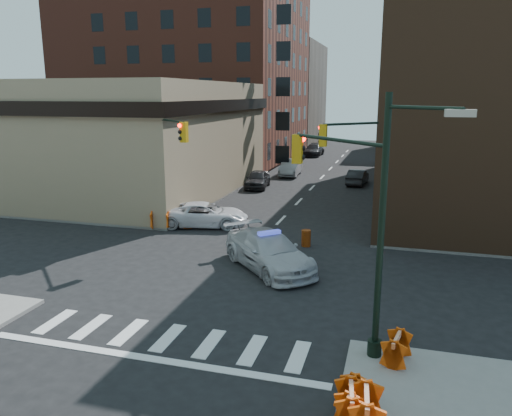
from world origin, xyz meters
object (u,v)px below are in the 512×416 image
Objects in this scene: pickup at (205,215)px; pedestrian_b at (85,204)px; barricade_nw_a at (161,220)px; police_car at (269,251)px; barrel_bank at (188,220)px; parked_car_wnear at (257,179)px; parked_car_enear at (357,177)px; barrel_road at (306,238)px; pedestrian_a at (107,208)px; barricade_se_a at (396,349)px; parked_car_wfar at (291,167)px.

pedestrian_b reaches higher than pickup.
police_car is at bearing -42.57° from barricade_nw_a.
police_car is 8.77m from barrel_bank.
police_car is 9.42m from barricade_nw_a.
pedestrian_b is (-7.62, -14.32, 0.31)m from parked_car_wnear.
parked_car_enear is 24.32m from pedestrian_b.
barricade_nw_a is (-9.11, 0.86, 0.20)m from barrel_road.
pickup is 1.18× the size of parked_car_wnear.
barrel_bank is (-6.64, 5.71, -0.35)m from police_car.
pickup reaches higher than barrel_road.
pedestrian_a is 1.45× the size of barricade_se_a.
barricade_nw_a is at bearing 66.78° from parked_car_enear.
pedestrian_a is at bearing -118.08° from parked_car_wnear.
barricade_nw_a is at bearing -101.16° from parked_car_wfar.
police_car is 3.50× the size of pedestrian_a.
pedestrian_a is at bearing -111.44° from parked_car_wfar.
barrel_road is at bearing 91.81° from parked_car_enear.
parked_car_wfar reaches higher than parked_car_enear.
barricade_nw_a is (-2.28, -1.56, -0.10)m from pickup.
barrel_road is (7.24, -15.88, -0.32)m from parked_car_wnear.
pedestrian_b reaches higher than barrel_road.
police_car reaches higher than barrel_bank.
pedestrian_a is at bearing -14.45° from pedestrian_b.
pedestrian_a is 22.13m from barricade_se_a.
pedestrian_b is (-13.81, 5.59, 0.22)m from police_car.
pickup is 5.95× the size of barrel_road.
parked_car_wnear is at bearing 50.73° from pedestrian_b.
parked_car_enear reaches higher than barrel_road.
parked_car_wnear is at bearing 114.52° from barrel_road.
police_car is at bearing 89.82° from parked_car_enear.
parked_car_enear is 21.61m from barricade_nw_a.
pickup is 1.15m from barrel_bank.
police_car is 6.60× the size of barrel_road.
barrel_road is 0.77× the size of barricade_se_a.
barricade_se_a is (4.84, -11.40, 0.14)m from barrel_road.
parked_car_wfar reaches higher than pickup.
parked_car_wnear is 3.43× the size of barricade_nw_a.
pedestrian_a reaches higher than parked_car_wnear.
barricade_nw_a reaches higher than barrel_road.
police_car reaches higher than pickup.
pedestrian_a reaches higher than parked_car_enear.
pedestrian_a is 5.49m from barrel_bank.
barrel_road is at bearing 34.40° from barricade_se_a.
pickup is (-5.78, 6.44, -0.12)m from police_car.
pedestrian_a is 1.89× the size of barrel_road.
pickup is at bearing 88.35° from police_car.
barricade_nw_a is (-10.19, -19.05, -0.05)m from parked_car_enear.
pickup is 5.20× the size of barrel_bank.
parked_car_wfar reaches higher than barrel_road.
parked_car_wfar reaches higher than barrel_bank.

